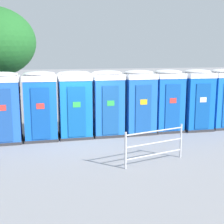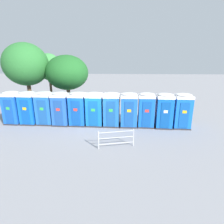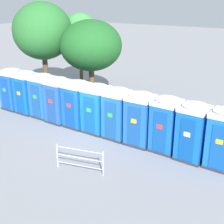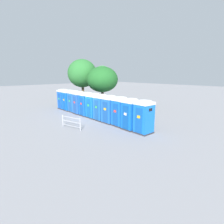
# 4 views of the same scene
# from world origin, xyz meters

# --- Properties ---
(ground_plane) EXTENTS (120.00, 120.00, 0.00)m
(ground_plane) POSITION_xyz_m (0.00, 0.00, 0.00)
(ground_plane) COLOR gray
(portapotty_3) EXTENTS (1.25, 1.24, 2.54)m
(portapotty_3) POSITION_xyz_m (-2.56, -0.02, 1.28)
(portapotty_3) COLOR #2D2D33
(portapotty_3) RESTS_ON ground
(portapotty_4) EXTENTS (1.26, 1.24, 2.54)m
(portapotty_4) POSITION_xyz_m (-1.28, -0.00, 1.28)
(portapotty_4) COLOR #2D2D33
(portapotty_4) RESTS_ON ground
(portapotty_5) EXTENTS (1.27, 1.23, 2.54)m
(portapotty_5) POSITION_xyz_m (0.00, -0.01, 1.28)
(portapotty_5) COLOR #2D2D33
(portapotty_5) RESTS_ON ground
(portapotty_6) EXTENTS (1.23, 1.24, 2.54)m
(portapotty_6) POSITION_xyz_m (1.28, -0.03, 1.28)
(portapotty_6) COLOR #2D2D33
(portapotty_6) RESTS_ON ground
(portapotty_7) EXTENTS (1.23, 1.21, 2.54)m
(portapotty_7) POSITION_xyz_m (2.56, -0.06, 1.28)
(portapotty_7) COLOR #2D2D33
(portapotty_7) RESTS_ON ground
(portapotty_8) EXTENTS (1.23, 1.25, 2.54)m
(portapotty_8) POSITION_xyz_m (3.84, -0.03, 1.28)
(portapotty_8) COLOR #2D2D33
(portapotty_8) RESTS_ON ground
(portapotty_9) EXTENTS (1.25, 1.26, 2.54)m
(portapotty_9) POSITION_xyz_m (5.12, -0.15, 1.28)
(portapotty_9) COLOR #2D2D33
(portapotty_9) RESTS_ON ground
(portapotty_10) EXTENTS (1.26, 1.24, 2.54)m
(portapotty_10) POSITION_xyz_m (6.40, -0.13, 1.28)
(portapotty_10) COLOR #2D2D33
(portapotty_10) RESTS_ON ground
(event_barrier) EXTENTS (2.00, 0.53, 1.05)m
(event_barrier) POSITION_xyz_m (1.76, -3.59, 0.57)
(event_barrier) COLOR #B7B7BC
(event_barrier) RESTS_ON ground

